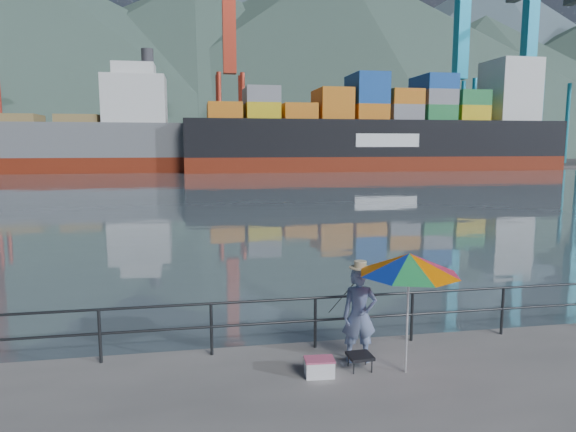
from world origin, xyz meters
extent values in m
cube|color=slate|center=(0.00, 130.00, 0.00)|extent=(500.00, 280.00, 0.00)
cube|color=#514F4C|center=(10.00, 93.00, 0.00)|extent=(200.00, 40.00, 0.40)
cylinder|color=#2D3033|center=(0.00, 1.70, 1.00)|extent=(22.00, 0.05, 0.05)
cylinder|color=#2D3033|center=(0.00, 1.70, 0.55)|extent=(22.00, 0.05, 0.05)
cube|color=#2D3033|center=(0.00, 1.70, 0.50)|extent=(22.00, 0.06, 1.00)
cone|color=#385147|center=(-70.00, 200.00, 37.50)|extent=(312.00, 312.00, 75.00)
cone|color=#385147|center=(0.00, 205.00, 34.00)|extent=(282.88, 282.88, 68.00)
cone|color=#385147|center=(60.00, 210.00, 40.00)|extent=(332.80, 332.80, 80.00)
cone|color=#385147|center=(130.00, 215.00, 31.00)|extent=(257.92, 257.92, 62.00)
cube|color=#267F3F|center=(10.00, 92.00, 2.60)|extent=(6.00, 2.40, 5.20)
cube|color=#194CA5|center=(16.50, 92.00, 2.60)|extent=(6.00, 2.40, 5.20)
cube|color=yellow|center=(23.00, 92.00, 1.30)|extent=(6.00, 2.40, 2.60)
cube|color=yellow|center=(29.50, 92.00, 2.60)|extent=(6.00, 2.40, 5.20)
cube|color=gray|center=(36.00, 92.00, 1.30)|extent=(6.00, 2.40, 2.60)
cube|color=red|center=(42.50, 92.00, 2.60)|extent=(6.00, 2.40, 5.20)
cube|color=gray|center=(49.00, 92.00, 1.30)|extent=(6.00, 2.40, 2.60)
cube|color=red|center=(55.50, 92.00, 2.60)|extent=(6.00, 2.40, 5.20)
cube|color=#194CA5|center=(62.00, 92.00, 1.30)|extent=(6.00, 2.40, 2.60)
cube|color=gray|center=(10.00, 95.00, 3.90)|extent=(6.00, 2.40, 7.80)
cube|color=#194CA5|center=(16.50, 95.00, 1.30)|extent=(6.00, 2.40, 2.60)
cube|color=gray|center=(23.00, 95.00, 1.30)|extent=(6.00, 2.40, 2.60)
cube|color=red|center=(29.50, 95.00, 2.60)|extent=(6.00, 2.40, 5.20)
cube|color=#267F3F|center=(36.00, 95.00, 3.90)|extent=(6.00, 2.40, 7.80)
cube|color=orange|center=(42.50, 95.00, 2.60)|extent=(6.00, 2.40, 5.20)
cube|color=red|center=(49.00, 95.00, 2.60)|extent=(6.00, 2.40, 5.20)
cube|color=#194CA5|center=(55.50, 95.00, 3.90)|extent=(6.00, 2.40, 7.80)
imported|color=navy|center=(1.64, 0.95, 0.87)|extent=(0.67, 0.48, 1.73)
cylinder|color=white|center=(2.30, 0.34, 0.97)|extent=(0.04, 0.04, 1.94)
cone|color=green|center=(2.30, 0.34, 1.94)|extent=(1.87, 1.87, 0.36)
cube|color=black|center=(1.55, 0.60, 0.25)|extent=(0.44, 0.44, 0.05)
cube|color=#2D3033|center=(1.55, 0.60, 0.11)|extent=(0.35, 0.35, 0.22)
cube|color=white|center=(0.79, 0.47, 0.14)|extent=(0.51, 0.36, 0.28)
cylinder|color=black|center=(1.64, 2.01, 0.00)|extent=(0.10, 1.79, 1.26)
cube|color=maroon|center=(-25.96, 73.85, 0.75)|extent=(50.17, 8.68, 2.50)
cube|color=slate|center=(-25.96, 73.85, 4.50)|extent=(50.17, 8.68, 5.00)
cube|color=silver|center=(-9.90, 73.85, 10.50)|extent=(9.00, 7.29, 7.00)
cube|color=maroon|center=(27.41, 71.64, 0.75)|extent=(60.46, 10.08, 2.50)
cube|color=black|center=(27.41, 71.64, 4.80)|extent=(60.46, 10.08, 5.60)
cube|color=silver|center=(50.39, 71.64, 12.60)|extent=(7.00, 8.06, 10.00)
camera|label=1|loc=(-1.22, -7.64, 3.95)|focal=32.00mm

